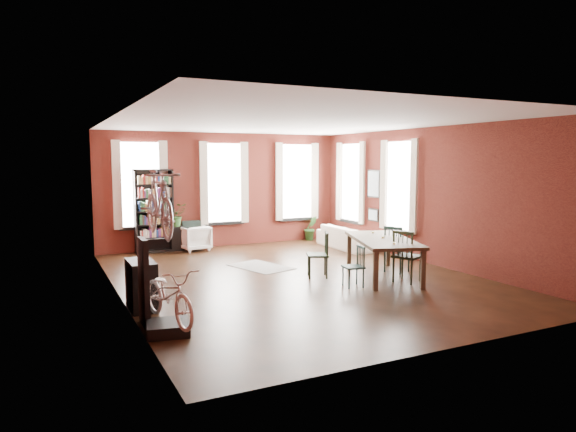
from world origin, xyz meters
TOP-DOWN VIEW (x-y plane):
  - room at (0.25, 0.62)m, footprint 9.00×9.04m
  - dining_table at (1.67, -0.74)m, footprint 1.84×2.62m
  - dining_chair_a at (0.66, -1.18)m, footprint 0.41×0.41m
  - dining_chair_b at (0.45, -0.16)m, footprint 0.57×0.57m
  - dining_chair_c at (1.86, -1.31)m, footprint 0.64×0.64m
  - dining_chair_d at (2.25, -0.48)m, footprint 0.61×0.61m
  - bookshelf at (-2.00, 4.30)m, footprint 1.00×0.32m
  - white_armchair at (-0.98, 4.10)m, footprint 0.81×0.77m
  - cream_sofa at (2.95, 2.60)m, footprint 0.61×2.08m
  - striped_rug at (-0.23, 1.30)m, footprint 1.29×1.65m
  - bike_trainer at (-3.18, -2.32)m, footprint 0.68×0.68m
  - bike_wall_rack at (-3.40, -1.80)m, footprint 0.16×0.60m
  - console_table at (-3.28, -0.90)m, footprint 0.40×0.80m
  - plant_stand at (-1.42, 4.29)m, footprint 0.33×0.33m
  - plant_by_sofa at (2.71, 4.30)m, footprint 0.46×0.77m
  - plant_small at (3.37, 0.40)m, footprint 0.46×0.43m
  - bicycle_floor at (-3.16, -2.33)m, footprint 0.67×0.88m
  - bicycle_hung at (-3.15, -1.80)m, footprint 0.47×1.00m
  - plant_on_stand at (-1.44, 4.28)m, footprint 0.67×0.72m

SIDE VIEW (x-z plane):
  - striped_rug at x=-0.23m, z-range 0.00..0.01m
  - plant_small at x=3.37m, z-range 0.00..0.15m
  - bike_trainer at x=-3.18m, z-range 0.00..0.17m
  - plant_by_sofa at x=2.71m, z-range 0.00..0.33m
  - plant_stand at x=-1.42m, z-range 0.00..0.66m
  - white_armchair at x=-0.98m, z-range 0.00..0.74m
  - dining_chair_a at x=0.66m, z-range 0.00..0.79m
  - console_table at x=-3.28m, z-range 0.00..0.80m
  - cream_sofa at x=2.95m, z-range 0.00..0.81m
  - dining_table at x=1.67m, z-range 0.00..0.82m
  - dining_chair_b at x=0.45m, z-range 0.00..0.94m
  - dining_chair_d at x=2.25m, z-range 0.00..1.01m
  - dining_chair_c at x=1.86m, z-range 0.00..1.04m
  - bike_wall_rack at x=-3.40m, z-range 0.00..1.30m
  - plant_on_stand at x=-1.44m, z-range 0.66..1.15m
  - bicycle_floor at x=-3.16m, z-range 0.17..1.68m
  - bookshelf at x=-2.00m, z-range 0.00..2.20m
  - bicycle_hung at x=-3.15m, z-range 1.30..2.96m
  - room at x=0.25m, z-range 0.53..3.75m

